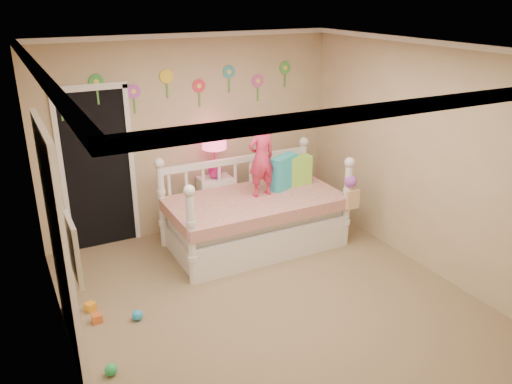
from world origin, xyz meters
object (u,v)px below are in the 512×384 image
child (261,158)px  nightstand (216,203)px  daybed (255,202)px  table_lamp (214,144)px

child → nightstand: bearing=-68.3°
daybed → nightstand: size_ratio=3.02×
nightstand → table_lamp: size_ratio=1.03×
child → nightstand: 1.11m
child → table_lamp: (-0.33, 0.70, 0.04)m
daybed → nightstand: daybed is taller
child → nightstand: size_ratio=1.36×
child → nightstand: child is taller
daybed → table_lamp: table_lamp is taller
daybed → table_lamp: size_ratio=3.11×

